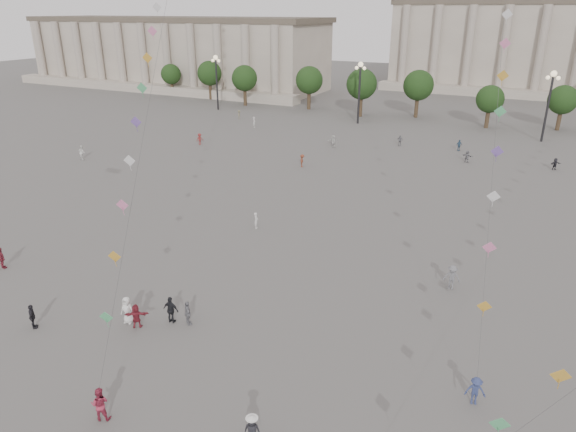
% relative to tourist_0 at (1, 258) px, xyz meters
% --- Properties ---
extents(ground, '(360.00, 360.00, 0.00)m').
position_rel_tourist_0_xyz_m(ground, '(21.34, -4.72, -0.90)').
color(ground, '#4E4C49').
rests_on(ground, ground).
extents(hall_west, '(84.00, 26.22, 17.20)m').
position_rel_tourist_0_xyz_m(hall_west, '(-53.66, 89.18, 7.53)').
color(hall_west, '#A39789').
rests_on(hall_west, ground).
extents(hall_central, '(48.30, 34.30, 35.50)m').
position_rel_tourist_0_xyz_m(hall_central, '(21.34, 124.51, 13.33)').
color(hall_central, '#A39789').
rests_on(hall_central, ground).
extents(tree_row, '(137.12, 5.12, 8.00)m').
position_rel_tourist_0_xyz_m(tree_row, '(21.34, 73.28, 4.49)').
color(tree_row, '#3C2B1E').
rests_on(tree_row, ground).
extents(lamp_post_far_west, '(2.00, 0.90, 10.65)m').
position_rel_tourist_0_xyz_m(lamp_post_far_west, '(-23.66, 65.28, 6.45)').
color(lamp_post_far_west, '#262628').
rests_on(lamp_post_far_west, ground).
extents(lamp_post_mid_west, '(2.00, 0.90, 10.65)m').
position_rel_tourist_0_xyz_m(lamp_post_mid_west, '(6.34, 65.28, 6.45)').
color(lamp_post_mid_west, '#262628').
rests_on(lamp_post_mid_west, ground).
extents(lamp_post_mid_east, '(2.00, 0.90, 10.65)m').
position_rel_tourist_0_xyz_m(lamp_post_mid_east, '(36.34, 65.28, 6.45)').
color(lamp_post_mid_east, '#262628').
rests_on(lamp_post_mid_east, ground).
extents(person_crowd_0, '(0.95, 0.94, 1.61)m').
position_rel_tourist_0_xyz_m(person_crowd_0, '(25.84, 53.76, -0.09)').
color(person_crowd_0, '#31516E').
rests_on(person_crowd_0, ground).
extents(person_crowd_1, '(1.15, 1.05, 1.91)m').
position_rel_tourist_0_xyz_m(person_crowd_1, '(-19.26, 25.89, 0.06)').
color(person_crowd_1, white).
rests_on(person_crowd_1, ground).
extents(person_crowd_2, '(1.07, 1.28, 1.72)m').
position_rel_tourist_0_xyz_m(person_crowd_2, '(-9.72, 39.76, -0.04)').
color(person_crowd_2, maroon).
rests_on(person_crowd_2, ground).
extents(person_crowd_4, '(1.65, 1.46, 1.81)m').
position_rel_tourist_0_xyz_m(person_crowd_4, '(8.84, 47.44, 0.00)').
color(person_crowd_4, silver).
rests_on(person_crowd_4, ground).
extents(person_crowd_6, '(1.26, 0.78, 1.89)m').
position_rel_tourist_0_xyz_m(person_crowd_6, '(32.26, 12.70, 0.05)').
color(person_crowd_6, slate).
rests_on(person_crowd_6, ground).
extents(person_crowd_9, '(1.38, 1.23, 1.52)m').
position_rel_tourist_0_xyz_m(person_crowd_9, '(38.43, 49.46, -0.14)').
color(person_crowd_9, '#232228').
rests_on(person_crowd_9, ground).
extents(person_crowd_10, '(0.72, 0.80, 1.84)m').
position_rel_tourist_0_xyz_m(person_crowd_10, '(-8.50, 53.94, 0.02)').
color(person_crowd_10, silver).
rests_on(person_crowd_10, ground).
extents(person_crowd_12, '(1.54, 0.90, 1.58)m').
position_rel_tourist_0_xyz_m(person_crowd_12, '(27.86, 48.00, -0.11)').
color(person_crowd_12, slate).
rests_on(person_crowd_12, ground).
extents(person_crowd_13, '(0.57, 0.67, 1.56)m').
position_rel_tourist_0_xyz_m(person_crowd_13, '(13.87, 16.00, -0.12)').
color(person_crowd_13, silver).
rests_on(person_crowd_13, ground).
extents(person_crowd_16, '(1.03, 0.81, 1.63)m').
position_rel_tourist_0_xyz_m(person_crowd_16, '(17.43, 52.69, -0.08)').
color(person_crowd_16, slate).
rests_on(person_crowd_16, ground).
extents(person_crowd_17, '(0.93, 1.22, 1.66)m').
position_rel_tourist_0_xyz_m(person_crowd_17, '(9.13, 36.09, -0.07)').
color(person_crowd_17, brown).
rests_on(person_crowd_17, ground).
extents(person_crowd_20, '(1.01, 1.20, 1.61)m').
position_rel_tourist_0_xyz_m(person_crowd_20, '(-14.77, 59.13, -0.09)').
color(person_crowd_20, '#7D7656').
rests_on(person_crowd_20, ground).
extents(person_crowd_21, '(0.99, 0.72, 1.86)m').
position_rel_tourist_0_xyz_m(person_crowd_21, '(14.22, -1.29, 0.03)').
color(person_crowd_21, silver).
rests_on(person_crowd_21, ground).
extents(tourist_0, '(1.12, 0.65, 1.80)m').
position_rel_tourist_0_xyz_m(tourist_0, '(0.00, 0.00, 0.00)').
color(tourist_0, maroon).
rests_on(tourist_0, ground).
extents(tourist_1, '(1.01, 0.98, 1.69)m').
position_rel_tourist_0_xyz_m(tourist_1, '(9.24, -4.52, -0.05)').
color(tourist_1, black).
rests_on(tourist_1, ground).
extents(tourist_2, '(1.55, 1.22, 1.64)m').
position_rel_tourist_0_xyz_m(tourist_2, '(15.10, -1.44, -0.08)').
color(tourist_2, maroon).
rests_on(tourist_2, ground).
extents(tourist_3, '(1.03, 0.92, 1.68)m').
position_rel_tourist_0_xyz_m(tourist_3, '(17.87, 0.29, -0.06)').
color(tourist_3, slate).
rests_on(tourist_3, ground).
extents(tourist_4, '(1.13, 0.55, 1.87)m').
position_rel_tourist_0_xyz_m(tourist_4, '(16.75, 0.00, 0.04)').
color(tourist_4, black).
rests_on(tourist_4, ground).
extents(kite_flyer_0, '(1.12, 1.04, 1.85)m').
position_rel_tourist_0_xyz_m(kite_flyer_0, '(19.06, -8.39, 0.03)').
color(kite_flyer_0, '#9E2B43').
rests_on(kite_flyer_0, ground).
extents(kite_flyer_1, '(1.17, 0.86, 1.62)m').
position_rel_tourist_0_xyz_m(kite_flyer_1, '(35.55, 1.12, -0.09)').
color(kite_flyer_1, navy).
rests_on(kite_flyer_1, ground).
extents(hat_person, '(0.91, 0.74, 1.69)m').
position_rel_tourist_0_xyz_m(hat_person, '(26.64, -6.39, -0.05)').
color(hat_person, black).
rests_on(hat_person, ground).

